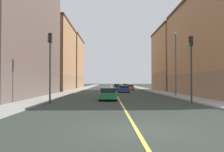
% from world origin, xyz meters
% --- Properties ---
extents(ground_plane, '(400.00, 400.00, 0.00)m').
position_xyz_m(ground_plane, '(0.00, 0.00, 0.00)').
color(ground_plane, '#2F362F').
rests_on(ground_plane, ground).
extents(sidewalk_left, '(2.77, 168.00, 0.15)m').
position_xyz_m(sidewalk_left, '(8.33, 49.00, 0.07)').
color(sidewalk_left, '#9E9B93').
rests_on(sidewalk_left, ground).
extents(sidewalk_right, '(2.77, 168.00, 0.15)m').
position_xyz_m(sidewalk_right, '(-8.33, 49.00, 0.07)').
color(sidewalk_right, '#9E9B93').
rests_on(sidewalk_right, ground).
extents(lane_center_stripe, '(0.16, 154.00, 0.01)m').
position_xyz_m(lane_center_stripe, '(0.00, 49.00, 0.01)').
color(lane_center_stripe, '#E5D14C').
rests_on(lane_center_stripe, ground).
extents(building_left_mid, '(10.86, 15.12, 13.66)m').
position_xyz_m(building_left_mid, '(14.99, 42.21, 6.84)').
color(building_left_mid, '#8F6B4F').
rests_on(building_left_mid, ground).
extents(building_right_corner, '(10.86, 22.95, 17.44)m').
position_xyz_m(building_right_corner, '(-14.99, 20.37, 8.73)').
color(building_right_corner, brown).
rests_on(building_right_corner, ground).
extents(building_right_midblock, '(10.86, 17.73, 15.09)m').
position_xyz_m(building_right_midblock, '(-14.99, 43.23, 7.55)').
color(building_right_midblock, '#8F6B4F').
rests_on(building_right_midblock, ground).
extents(building_right_distant, '(10.86, 18.27, 15.57)m').
position_xyz_m(building_right_distant, '(-14.99, 63.31, 7.80)').
color(building_right_distant, '#8F6B4F').
rests_on(building_right_distant, ground).
extents(traffic_light_left_near, '(0.40, 0.32, 6.24)m').
position_xyz_m(traffic_light_left_near, '(6.53, 11.99, 4.02)').
color(traffic_light_left_near, '#2D2D2D').
rests_on(traffic_light_left_near, ground).
extents(traffic_light_right_near, '(0.40, 0.32, 6.49)m').
position_xyz_m(traffic_light_right_near, '(-6.56, 11.99, 4.16)').
color(traffic_light_right_near, '#2D2D2D').
rests_on(traffic_light_right_near, ground).
extents(street_lamp_left_near, '(0.36, 0.36, 8.31)m').
position_xyz_m(street_lamp_left_near, '(7.55, 20.54, 5.09)').
color(street_lamp_left_near, '#4C4C51').
rests_on(street_lamp_left_near, ground).
extents(car_blue, '(1.99, 4.05, 1.27)m').
position_xyz_m(car_blue, '(1.62, 34.21, 0.64)').
color(car_blue, '#23389E').
rests_on(car_blue, ground).
extents(car_teal, '(1.99, 4.45, 1.28)m').
position_xyz_m(car_teal, '(1.02, 43.87, 0.63)').
color(car_teal, '#196670').
rests_on(car_teal, ground).
extents(car_orange, '(1.98, 4.59, 1.23)m').
position_xyz_m(car_orange, '(3.99, 47.44, 0.62)').
color(car_orange, orange).
rests_on(car_orange, ground).
extents(car_black, '(2.02, 4.44, 1.29)m').
position_xyz_m(car_black, '(1.45, 64.63, 0.62)').
color(car_black, black).
rests_on(car_black, ground).
extents(car_maroon, '(1.99, 4.59, 1.26)m').
position_xyz_m(car_maroon, '(4.08, 63.63, 0.62)').
color(car_maroon, maroon).
rests_on(car_maroon, ground).
extents(car_green, '(1.91, 4.03, 1.32)m').
position_xyz_m(car_green, '(-1.20, 15.66, 0.64)').
color(car_green, '#1E6B38').
rests_on(car_green, ground).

